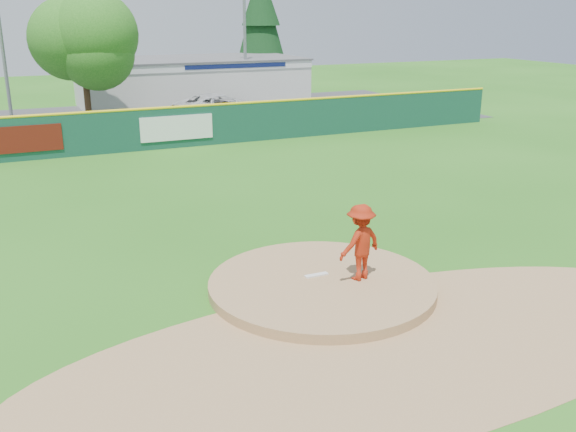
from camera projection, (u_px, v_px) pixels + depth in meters
name	position (u px, v px, depth m)	size (l,w,h in m)	color
ground	(322.00, 290.00, 15.59)	(120.00, 120.00, 0.00)	#286B19
pitchers_mound	(322.00, 290.00, 15.59)	(5.50, 5.50, 0.50)	#9E774C
pitching_rubber	(316.00, 275.00, 15.76)	(0.60, 0.15, 0.04)	white
infield_dirt_arc	(389.00, 346.00, 12.98)	(15.40, 15.40, 0.01)	#9E774C
parking_lot	(119.00, 122.00, 39.02)	(44.00, 16.00, 0.02)	#38383A
pitcher	(360.00, 242.00, 15.33)	(1.21, 0.70, 1.88)	#A4230E
van	(219.00, 106.00, 39.80)	(2.61, 5.66, 1.57)	silver
pool_building_grp	(191.00, 82.00, 45.19)	(15.20, 8.20, 3.31)	silver
fence_banners	(102.00, 133.00, 29.91)	(10.74, 0.04, 1.20)	#61170D
outfield_fence	(152.00, 128.00, 30.88)	(40.00, 0.14, 2.07)	#144334
deciduous_tree	(82.00, 47.00, 35.11)	(5.60, 5.60, 7.36)	#382314
conifer_tree	(261.00, 23.00, 50.22)	(4.40, 4.40, 9.50)	#382314
light_pole_right	(245.00, 25.00, 42.58)	(1.75, 0.25, 10.00)	gray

